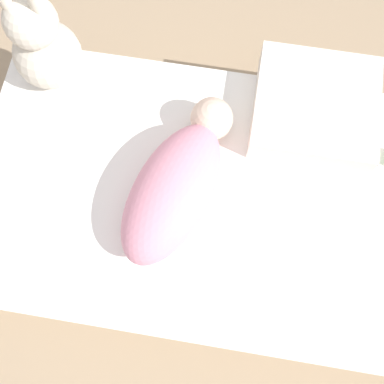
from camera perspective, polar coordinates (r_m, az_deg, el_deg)
name	(u,v)px	position (r m, az deg, el deg)	size (l,w,h in m)	color
ground_plane	(208,215)	(1.46, 2.02, -2.93)	(12.00, 12.00, 0.00)	#9E8466
bed_mattress	(209,205)	(1.35, 2.19, -1.71)	(1.33, 0.79, 0.23)	white
swaddled_baby	(177,183)	(1.17, -1.95, 1.09)	(0.31, 0.51, 0.16)	pink
pillow	(315,107)	(1.34, 15.31, 10.32)	(0.34, 0.33, 0.09)	white
bunny_plush	(43,45)	(1.34, -18.40, 17.27)	(0.19, 0.19, 0.40)	beige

